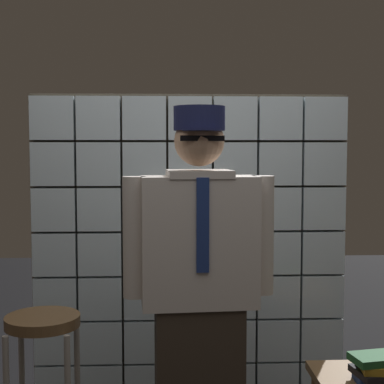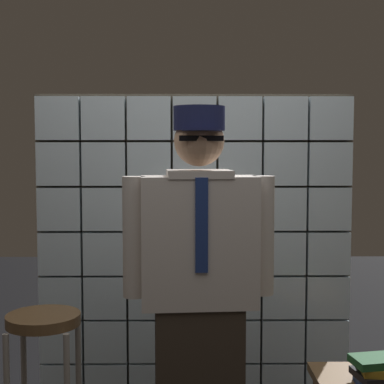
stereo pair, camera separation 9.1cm
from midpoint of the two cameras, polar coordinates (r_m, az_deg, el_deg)
name	(u,v)px [view 2 (the right image)]	position (r m, az deg, el deg)	size (l,w,h in m)	color
glass_block_wall	(194,253)	(3.56, 0.98, -5.98)	(1.93, 0.10, 1.93)	silver
standing_person	(199,290)	(2.73, 1.66, -9.60)	(0.71, 0.31, 1.77)	#382D23
bar_stool	(44,359)	(2.87, -13.40, -15.64)	(0.34, 0.34, 0.82)	brown
book_stack	(381,371)	(2.84, 18.94, -16.25)	(0.26, 0.22, 0.13)	navy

